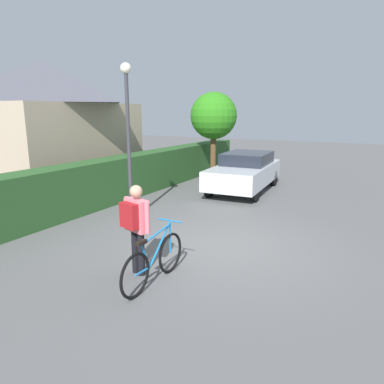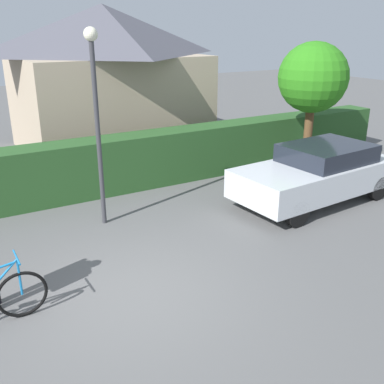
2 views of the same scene
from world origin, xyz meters
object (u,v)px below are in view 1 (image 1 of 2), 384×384
person_rider (136,221)px  street_lamp (128,121)px  bicycle (154,261)px  parked_car_near (245,171)px  tree_kerbside (214,116)px

person_rider → street_lamp: 3.79m
bicycle → person_rider: person_rider is taller
person_rider → parked_car_near: bearing=5.8°
tree_kerbside → person_rider: bearing=-162.8°
bicycle → street_lamp: bearing=44.0°
parked_car_near → tree_kerbside: 3.36m
tree_kerbside → street_lamp: bearing=-174.0°
bicycle → street_lamp: (2.77, 2.68, 2.27)m
bicycle → parked_car_near: bearing=9.2°
bicycle → person_rider: size_ratio=1.09×
parked_car_near → bicycle: 7.91m
parked_car_near → tree_kerbside: tree_kerbside is taller
parked_car_near → bicycle: (-7.80, -1.26, -0.34)m
parked_car_near → person_rider: size_ratio=2.62×
person_rider → tree_kerbside: size_ratio=0.45×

